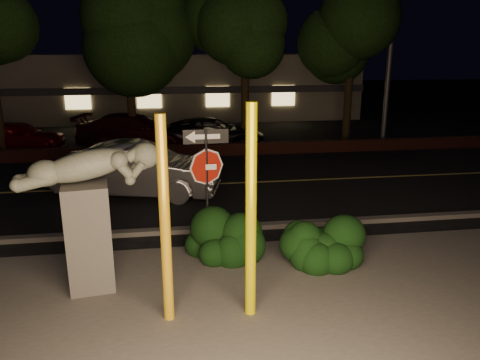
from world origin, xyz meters
The scene contains 22 objects.
ground centered at (0.00, 10.00, 0.00)m, with size 90.00×90.00×0.00m, color black.
patio centered at (0.00, -1.00, 0.01)m, with size 14.00×6.00×0.02m, color #4C4944.
road centered at (0.00, 7.00, 0.01)m, with size 80.00×8.00×0.01m, color black.
lane_marking centered at (0.00, 7.00, 0.02)m, with size 80.00×0.12×0.01m, color gold.
curb centered at (0.00, 2.90, 0.06)m, with size 80.00×0.25×0.12m, color #4C4944.
brick_wall centered at (0.00, 11.30, 0.25)m, with size 40.00×0.35×0.50m, color #431B15.
parking_lot centered at (0.00, 17.00, 0.01)m, with size 40.00×12.00×0.01m, color black.
building centered at (0.00, 24.99, 2.00)m, with size 22.00×10.20×4.00m.
tree_far_b centered at (-2.50, 13.20, 6.05)m, with size 5.20×5.20×8.41m.
tree_far_c centered at (2.50, 12.80, 5.66)m, with size 4.80×4.80×7.84m.
tree_far_d centered at (7.50, 13.30, 5.42)m, with size 4.40×4.40×7.42m.
yellow_pole_left centered at (-0.98, -0.90, 1.73)m, with size 0.17×0.17×3.46m, color yellow.
yellow_pole_right centered at (0.40, -0.94, 1.81)m, with size 0.18×0.18×3.62m, color #FFF302.
signpost centered at (-0.11, 1.58, 1.98)m, with size 0.94×0.08×2.78m.
sculpture centered at (-2.35, 0.42, 1.69)m, with size 2.57×1.02×2.74m.
hedge_center centered at (0.38, 1.30, 0.57)m, with size 2.18×1.02×1.14m, color black.
hedge_right centered at (2.23, 0.54, 0.50)m, with size 1.53×0.82×1.00m, color black.
hedge_far_right centered at (2.21, 0.68, 0.54)m, with size 1.55×0.97×1.08m, color black.
silver_sedan centered at (-1.87, 6.17, 0.81)m, with size 1.71×4.91×1.62m, color #A2A2A6.
parked_car_red centered at (-7.48, 13.56, 0.66)m, with size 1.56×3.87×1.32m, color maroon.
parked_car_darkred centered at (-2.40, 13.47, 0.76)m, with size 2.14×5.26×1.53m, color #450E12.
parked_car_dark centered at (1.01, 13.03, 0.67)m, with size 2.21×4.80×1.33m, color black.
Camera 1 is at (-0.82, -7.94, 4.40)m, focal length 35.00 mm.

